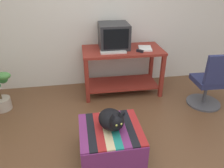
# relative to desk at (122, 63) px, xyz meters

# --- Properties ---
(ground_plane) EXTENTS (14.00, 14.00, 0.00)m
(ground_plane) POSITION_rel_desk_xyz_m (-0.38, -1.60, -0.52)
(ground_plane) COLOR brown
(back_wall) EXTENTS (8.00, 0.10, 2.60)m
(back_wall) POSITION_rel_desk_xyz_m (-0.38, 0.45, 0.78)
(back_wall) COLOR silver
(back_wall) RESTS_ON ground_plane
(desk) EXTENTS (1.30, 0.66, 0.77)m
(desk) POSITION_rel_desk_xyz_m (0.00, 0.00, 0.00)
(desk) COLOR maroon
(desk) RESTS_ON ground_plane
(tv_monitor) EXTENTS (0.48, 0.49, 0.39)m
(tv_monitor) POSITION_rel_desk_xyz_m (-0.13, 0.11, 0.44)
(tv_monitor) COLOR #28282B
(tv_monitor) RESTS_ON desk
(keyboard) EXTENTS (0.40, 0.16, 0.02)m
(keyboard) POSITION_rel_desk_xyz_m (-0.18, -0.14, 0.26)
(keyboard) COLOR beige
(keyboard) RESTS_ON desk
(book) EXTENTS (0.25, 0.30, 0.02)m
(book) POSITION_rel_desk_xyz_m (0.36, -0.05, 0.26)
(book) COLOR white
(book) RESTS_ON desk
(ottoman_with_blanket) EXTENTS (0.68, 0.65, 0.37)m
(ottoman_with_blanket) POSITION_rel_desk_xyz_m (-0.43, -1.45, -0.34)
(ottoman_with_blanket) COLOR #4C4238
(ottoman_with_blanket) RESTS_ON ground_plane
(cat) EXTENTS (0.37, 0.42, 0.27)m
(cat) POSITION_rel_desk_xyz_m (-0.41, -1.43, -0.04)
(cat) COLOR black
(cat) RESTS_ON ottoman_with_blanket
(potted_plant) EXTENTS (0.40, 0.42, 0.61)m
(potted_plant) POSITION_rel_desk_xyz_m (-1.91, -0.26, -0.25)
(potted_plant) COLOR #B7A893
(potted_plant) RESTS_ON ground_plane
(office_chair) EXTENTS (0.52, 0.52, 0.89)m
(office_chair) POSITION_rel_desk_xyz_m (1.21, -0.68, -0.14)
(office_chair) COLOR #4C4C51
(office_chair) RESTS_ON ground_plane
(stapler) EXTENTS (0.10, 0.10, 0.04)m
(stapler) POSITION_rel_desk_xyz_m (0.24, -0.19, 0.27)
(stapler) COLOR black
(stapler) RESTS_ON desk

